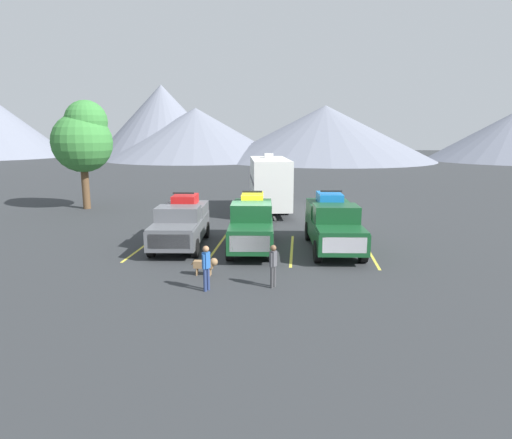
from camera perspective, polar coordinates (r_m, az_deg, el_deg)
ground_plane at (r=20.44m, az=-0.32°, el=-3.93°), size 240.00×240.00×0.00m
pickup_truck_a at (r=21.28m, az=-9.63°, el=-0.39°), size 2.53×5.48×2.46m
pickup_truck_b at (r=20.60m, az=-0.54°, el=-0.38°), size 2.41×5.95×2.57m
pickup_truck_c at (r=20.68m, az=9.90°, el=-0.46°), size 2.55×5.87×2.63m
lot_stripe_a at (r=21.75m, az=-14.27°, el=-3.34°), size 0.12×5.50×0.01m
lot_stripe_b at (r=20.84m, az=-5.10°, el=-3.67°), size 0.12×5.50×0.01m
lot_stripe_c at (r=20.49m, az=4.64°, el=-3.92°), size 0.12×5.50×0.01m
lot_stripe_d at (r=20.74m, az=14.43°, el=-4.06°), size 0.12×5.50×0.01m
camper_trailer_a at (r=29.54m, az=1.77°, el=4.84°), size 3.28×7.85×3.93m
person_a at (r=15.14m, az=-6.45°, el=-5.86°), size 0.27×0.32×1.58m
person_b at (r=15.36m, az=2.24°, el=-5.66°), size 0.27×0.31×1.53m
dog at (r=16.85m, az=-6.38°, el=-5.72°), size 1.03×0.30×0.69m
tree_a at (r=33.22m, az=-21.42°, el=9.83°), size 4.11×4.11×7.52m
mountain_ridge at (r=89.43m, az=1.13°, el=11.90°), size 159.50×42.92×16.10m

